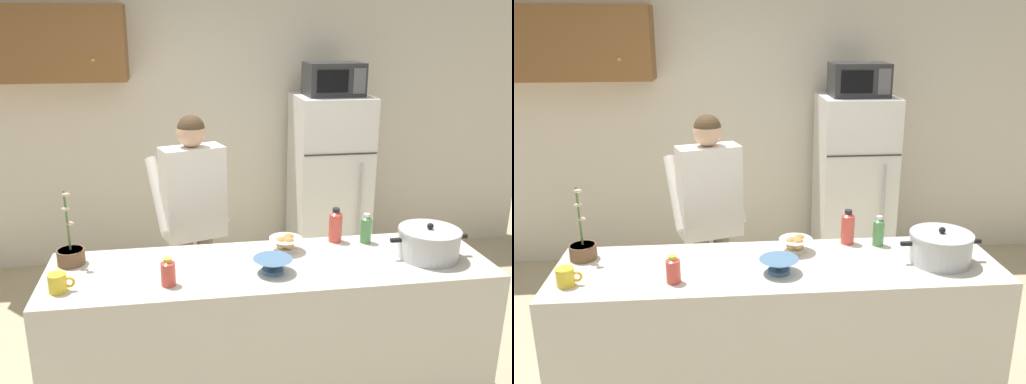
% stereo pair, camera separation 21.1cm
% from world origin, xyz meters
% --- Properties ---
extents(back_wall_unit, '(6.00, 0.48, 2.60)m').
position_xyz_m(back_wall_unit, '(-0.22, 2.27, 1.40)').
color(back_wall_unit, silver).
rests_on(back_wall_unit, ground).
extents(kitchen_island, '(2.45, 0.68, 0.92)m').
position_xyz_m(kitchen_island, '(0.00, 0.00, 0.46)').
color(kitchen_island, silver).
rests_on(kitchen_island, ground).
extents(refrigerator, '(0.64, 0.68, 1.61)m').
position_xyz_m(refrigerator, '(0.87, 1.85, 0.80)').
color(refrigerator, white).
rests_on(refrigerator, ground).
extents(microwave, '(0.48, 0.37, 0.28)m').
position_xyz_m(microwave, '(0.87, 1.83, 1.75)').
color(microwave, '#2D2D30').
rests_on(microwave, refrigerator).
extents(person_near_pot, '(0.58, 0.52, 1.63)m').
position_xyz_m(person_near_pot, '(-0.39, 0.80, 1.02)').
color(person_near_pot, '#726656').
rests_on(person_near_pot, ground).
extents(cooking_pot, '(0.46, 0.35, 0.21)m').
position_xyz_m(cooking_pot, '(0.90, -0.04, 1.01)').
color(cooking_pot, silver).
rests_on(cooking_pot, kitchen_island).
extents(coffee_mug, '(0.13, 0.09, 0.10)m').
position_xyz_m(coffee_mug, '(-1.10, -0.15, 0.97)').
color(coffee_mug, yellow).
rests_on(coffee_mug, kitchen_island).
extents(bread_bowl, '(0.20, 0.20, 0.10)m').
position_xyz_m(bread_bowl, '(0.12, 0.17, 0.97)').
color(bread_bowl, white).
rests_on(bread_bowl, kitchen_island).
extents(empty_bowl, '(0.21, 0.21, 0.08)m').
position_xyz_m(empty_bowl, '(-0.01, -0.10, 0.97)').
color(empty_bowl, '#4C7299').
rests_on(empty_bowl, kitchen_island).
extents(bottle_near_edge, '(0.08, 0.08, 0.15)m').
position_xyz_m(bottle_near_edge, '(-0.56, -0.16, 0.99)').
color(bottle_near_edge, '#D84C3F').
rests_on(bottle_near_edge, kitchen_island).
extents(bottle_mid_counter, '(0.07, 0.07, 0.18)m').
position_xyz_m(bottle_mid_counter, '(0.62, 0.22, 1.01)').
color(bottle_mid_counter, '#4C8C4C').
rests_on(bottle_mid_counter, kitchen_island).
extents(bottle_far_corner, '(0.08, 0.08, 0.21)m').
position_xyz_m(bottle_far_corner, '(0.45, 0.27, 1.02)').
color(bottle_far_corner, '#D84C3F').
rests_on(bottle_far_corner, kitchen_island).
extents(potted_orchid, '(0.15, 0.15, 0.43)m').
position_xyz_m(potted_orchid, '(-1.09, 0.17, 0.98)').
color(potted_orchid, brown).
rests_on(potted_orchid, kitchen_island).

